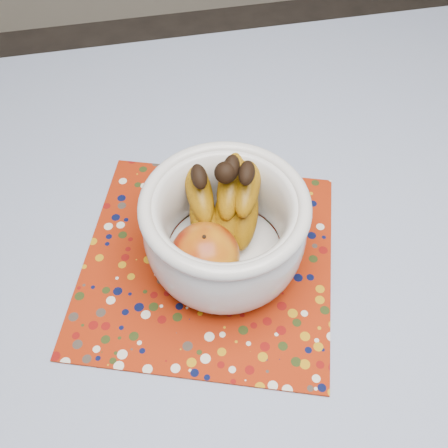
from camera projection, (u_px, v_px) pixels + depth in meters
name	position (u px, v px, depth m)	size (l,w,h in m)	color
table	(291.00, 347.00, 0.76)	(1.20, 1.20, 0.75)	brown
tablecloth	(297.00, 322.00, 0.69)	(1.32, 1.32, 0.01)	#657AA8
placemat	(208.00, 260.00, 0.74)	(0.35, 0.35, 0.00)	maroon
fruit_bowl	(225.00, 223.00, 0.69)	(0.22, 0.22, 0.16)	silver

